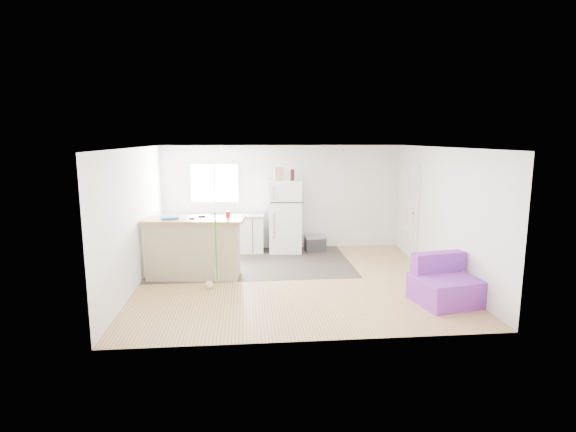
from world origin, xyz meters
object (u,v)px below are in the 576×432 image
Objects in this scene: cooler at (315,243)px; blue_tray at (170,218)px; peninsula at (194,248)px; cleaner_jug at (219,273)px; bottle_right at (293,175)px; cardboard_box at (279,174)px; kitchen_cabinets at (222,233)px; bottle_left at (292,175)px; red_cup at (228,214)px; purple_seat at (444,286)px; refrigerator at (286,216)px; mop at (211,275)px.

cooler is 1.65× the size of blue_tray.
peninsula is at bearing -150.21° from cooler.
peninsula is at bearing 139.77° from cleaner_jug.
bottle_right is (1.55, 2.04, 1.61)m from cleaner_jug.
peninsula is 0.70m from blue_tray.
cleaner_jug is at bearing -121.50° from cardboard_box.
kitchen_cabinets is at bearing 177.39° from bottle_right.
bottle_right is at bearing 70.70° from bottle_left.
blue_tray reaches higher than cooler.
blue_tray is at bearing -170.01° from peninsula.
bottle_left is at bearing 42.80° from cleaner_jug.
bottle_right is at bearing 173.73° from cooler.
kitchen_cabinets is 16.00× the size of red_cup.
red_cup is (0.64, 0.02, 0.61)m from peninsula.
cooler is 1.99× the size of bottle_left.
red_cup is at bearing -129.33° from bottle_left.
kitchen_cabinets is 6.40× the size of cardboard_box.
cardboard_box is at bearing 169.85° from bottle_left.
kitchen_cabinets is at bearing 173.02° from cooler.
purple_seat is (1.53, -3.43, 0.09)m from cooler.
bottle_right reaches higher than kitchen_cabinets.
kitchen_cabinets is at bearing -177.11° from refrigerator.
cooler is at bearing 30.97° from blue_tray.
red_cup reaches higher than purple_seat.
refrigerator reaches higher than red_cup.
peninsula is at bearing -102.73° from kitchen_cabinets.
red_cup is at bearing -119.75° from refrigerator.
refrigerator is at bearing 141.71° from bottle_left.
kitchen_cabinets is 2.09m from bottle_right.
kitchen_cabinets is 2.07m from bottle_left.
mop reaches higher than red_cup.
bottle_left reaches higher than cooler.
refrigerator reaches higher than mop.
refrigerator reaches higher than cleaner_jug.
blue_tray is (-2.95, -1.77, 0.95)m from cooler.
purple_seat is at bearing -70.61° from cooler.
refrigerator is 2.92m from mop.
bottle_left is (-2.08, 3.36, 1.49)m from purple_seat.
cleaner_jug is 0.39m from mop.
bottle_right is at bearing 36.29° from blue_tray.
peninsula is 3.77× the size of cooler.
blue_tray is 3.08m from bottle_right.
mop is 3.14m from cardboard_box.
peninsula is at bearing -139.07° from bottle_right.
peninsula is at bearing -131.31° from refrigerator.
bottle_right is (1.67, 2.41, 1.53)m from mop.
mop reaches higher than cooler.
red_cup is (0.29, 0.67, 0.94)m from mop.
cardboard_box is (1.07, 1.71, 0.61)m from red_cup.
peninsula is 3.11m from cooler.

